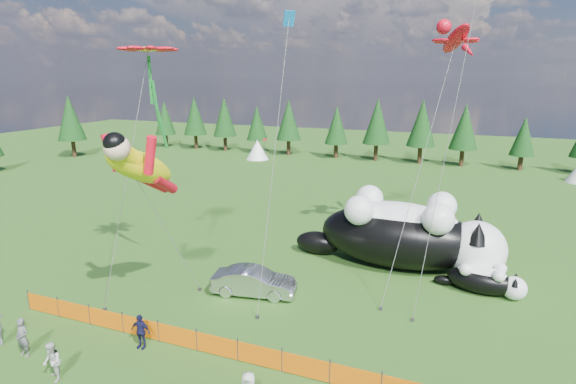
% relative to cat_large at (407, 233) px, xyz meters
% --- Properties ---
extents(ground, '(160.00, 160.00, 0.00)m').
position_rel_cat_large_xyz_m(ground, '(-6.36, -9.43, -2.24)').
color(ground, '#133409').
rests_on(ground, ground).
extents(safety_fence, '(22.06, 0.06, 1.10)m').
position_rel_cat_large_xyz_m(safety_fence, '(-6.36, -12.43, -1.73)').
color(safety_fence, '#262626').
rests_on(safety_fence, ground).
extents(tree_line, '(90.00, 4.00, 8.00)m').
position_rel_cat_large_xyz_m(tree_line, '(-6.36, 35.57, 1.76)').
color(tree_line, black).
rests_on(tree_line, ground).
extents(festival_tents, '(50.00, 3.20, 2.80)m').
position_rel_cat_large_xyz_m(festival_tents, '(4.64, 30.57, -0.84)').
color(festival_tents, white).
rests_on(festival_tents, ground).
extents(cat_large, '(13.03, 4.77, 4.71)m').
position_rel_cat_large_xyz_m(cat_large, '(0.00, 0.00, 0.00)').
color(cat_large, black).
rests_on(cat_large, ground).
extents(cat_small, '(4.80, 2.13, 1.73)m').
position_rel_cat_large_xyz_m(cat_small, '(4.53, -2.05, -1.41)').
color(cat_small, black).
rests_on(cat_small, ground).
extents(car, '(4.78, 2.38, 1.51)m').
position_rel_cat_large_xyz_m(car, '(-7.29, -6.78, -1.48)').
color(car, silver).
rests_on(car, ground).
extents(spectator_a, '(0.65, 0.43, 1.75)m').
position_rel_cat_large_xyz_m(spectator_a, '(-14.10, -15.38, -1.36)').
color(spectator_a, '#535458').
rests_on(spectator_a, ground).
extents(spectator_b, '(0.92, 0.84, 1.64)m').
position_rel_cat_large_xyz_m(spectator_b, '(-11.59, -16.14, -1.41)').
color(spectator_b, beige).
rests_on(spectator_b, ground).
extents(spectator_c, '(0.96, 0.53, 1.60)m').
position_rel_cat_large_xyz_m(spectator_c, '(-9.82, -13.07, -1.44)').
color(spectator_c, '#15153A').
rests_on(spectator_c, ground).
extents(superhero_kite, '(4.65, 5.89, 9.99)m').
position_rel_cat_large_xyz_m(superhero_kite, '(-10.96, -10.79, 5.43)').
color(superhero_kite, yellow).
rests_on(superhero_kite, ground).
extents(gecko_kite, '(4.49, 12.18, 16.52)m').
position_rel_cat_large_xyz_m(gecko_kite, '(1.75, 3.06, 11.56)').
color(gecko_kite, red).
rests_on(gecko_kite, ground).
extents(flower_kite, '(3.69, 5.71, 13.42)m').
position_rel_cat_large_xyz_m(flower_kite, '(-12.69, -7.37, 10.58)').
color(flower_kite, red).
rests_on(flower_kite, ground).
extents(diamond_kite_a, '(1.04, 5.99, 15.78)m').
position_rel_cat_large_xyz_m(diamond_kite_a, '(-6.46, -3.74, 11.82)').
color(diamond_kite_a, blue).
rests_on(diamond_kite_a, ground).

